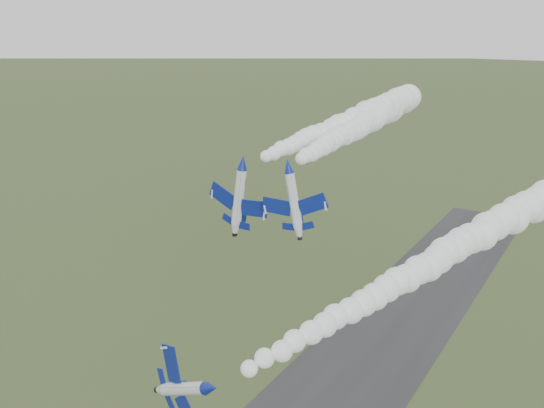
{
  "coord_description": "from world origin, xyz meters",
  "views": [
    {
      "loc": [
        38.56,
        -49.38,
        64.75
      ],
      "look_at": [
        -0.53,
        15.39,
        41.4
      ],
      "focal_mm": 40.0,
      "sensor_mm": 36.0,
      "label": 1
    }
  ],
  "objects": [
    {
      "name": "jet_lead",
      "position": [
        7.77,
        -9.73,
        30.96
      ],
      "size": [
        5.21,
        11.46,
        8.56
      ],
      "rotation": [
        0.0,
        1.11,
        -0.24
      ],
      "color": "white"
    },
    {
      "name": "smoke_trail_jet_lead",
      "position": [
        18.29,
        25.09,
        33.78
      ],
      "size": [
        21.21,
        67.08,
        5.33
      ],
      "primitive_type": null,
      "rotation": [
        0.0,
        0.0,
        -0.24
      ],
      "color": "white"
    },
    {
      "name": "jet_pair_left",
      "position": [
        -7.52,
        18.94,
        45.41
      ],
      "size": [
        10.34,
        12.47,
        3.3
      ],
      "rotation": [
        0.0,
        0.15,
        -0.09
      ],
      "color": "white"
    },
    {
      "name": "smoke_trail_jet_pair_left",
      "position": [
        -5.62,
        51.23,
        46.8
      ],
      "size": [
        10.8,
        59.45,
        5.58
      ],
      "primitive_type": null,
      "rotation": [
        0.0,
        0.0,
        -0.09
      ],
      "color": "white"
    },
    {
      "name": "jet_pair_right",
      "position": [
        0.2,
        18.28,
        45.99
      ],
      "size": [
        9.36,
        11.25,
        3.09
      ],
      "rotation": [
        0.0,
        -0.18,
        0.15
      ],
      "color": "white"
    },
    {
      "name": "smoke_trail_jet_pair_right",
      "position": [
        -3.24,
        50.42,
        46.54
      ],
      "size": [
        14.37,
        60.39,
        5.62
      ],
      "primitive_type": null,
      "rotation": [
        0.0,
        0.0,
        0.15
      ],
      "color": "white"
    }
  ]
}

